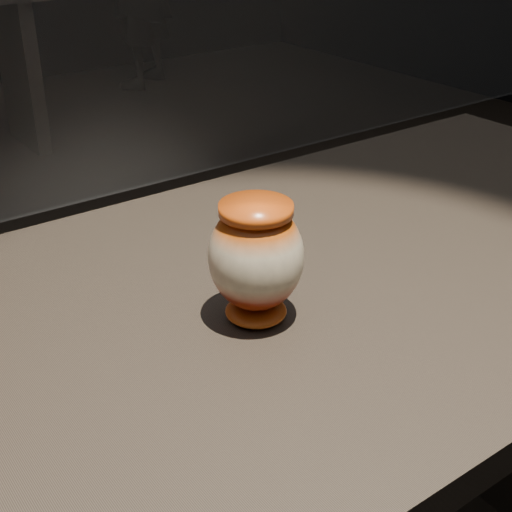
# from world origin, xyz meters

# --- Properties ---
(display_plinth) EXTENTS (2.00, 0.80, 0.90)m
(display_plinth) POSITION_xyz_m (0.00, 0.00, 0.63)
(display_plinth) COLOR black
(display_plinth) RESTS_ON ground
(main_vase) EXTENTS (0.16, 0.16, 0.17)m
(main_vase) POSITION_xyz_m (0.02, -0.05, 0.99)
(main_vase) COLOR maroon
(main_vase) RESTS_ON display_plinth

